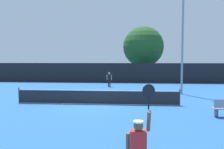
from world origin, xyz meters
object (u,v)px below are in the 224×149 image
object	(u,v)px
light_pole	(183,32)
parked_car_near	(66,74)
large_tree	(143,47)
player_receiving	(109,78)
player_serving	(139,144)
parked_car_mid	(128,74)
tennis_ball	(62,104)

from	to	relation	value
light_pole	parked_car_near	world-z (taller)	light_pole
large_tree	light_pole	bearing A→B (deg)	-80.12
player_receiving	large_tree	world-z (taller)	large_tree
player_receiving	light_pole	size ratio (longest dim) A/B	0.16
parked_car_near	player_serving	bearing A→B (deg)	-78.92
player_serving	player_receiving	bearing A→B (deg)	97.35
parked_car_near	parked_car_mid	distance (m)	9.82
light_pole	parked_car_near	size ratio (longest dim) A/B	2.14
player_receiving	player_serving	bearing A→B (deg)	97.35
player_serving	tennis_ball	bearing A→B (deg)	116.32
light_pole	large_tree	distance (m)	14.87
player_serving	light_pole	distance (m)	16.18
player_receiving	parked_car_mid	world-z (taller)	parked_car_mid
player_receiving	parked_car_near	bearing A→B (deg)	-52.33
large_tree	parked_car_near	bearing A→B (deg)	178.53
player_serving	player_receiving	size ratio (longest dim) A/B	1.58
parked_car_mid	large_tree	bearing A→B (deg)	-23.80
player_serving	tennis_ball	distance (m)	10.69
player_serving	light_pole	world-z (taller)	light_pole
light_pole	parked_car_mid	distance (m)	17.36
light_pole	large_tree	bearing A→B (deg)	99.88
tennis_ball	large_tree	size ratio (longest dim) A/B	0.01
player_receiving	tennis_ball	size ratio (longest dim) A/B	22.92
player_serving	parked_car_mid	distance (m)	31.10
player_receiving	parked_car_mid	size ratio (longest dim) A/B	0.35
parked_car_near	large_tree	bearing A→B (deg)	-9.44
parked_car_near	parked_car_mid	size ratio (longest dim) A/B	1.00
player_serving	large_tree	world-z (taller)	large_tree
large_tree	tennis_ball	bearing A→B (deg)	-107.56
large_tree	parked_car_near	xyz separation A→B (m)	(-12.00, 0.31, -4.12)
player_serving	parked_car_near	size ratio (longest dim) A/B	0.56
tennis_ball	parked_car_mid	world-z (taller)	parked_car_mid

